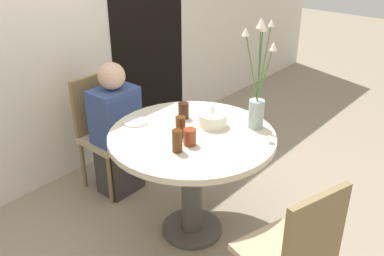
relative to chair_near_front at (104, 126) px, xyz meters
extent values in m
plane|color=gray|center=(-0.02, -0.93, -0.52)|extent=(16.00, 16.00, 0.00)
cube|color=silver|center=(-0.02, 0.40, 0.78)|extent=(8.00, 0.05, 2.60)
cube|color=black|center=(0.89, 0.36, 0.51)|extent=(0.90, 0.01, 2.05)
cylinder|color=beige|center=(-0.02, -0.93, 0.23)|extent=(1.07, 1.07, 0.04)
cylinder|color=#4C4742|center=(-0.02, -0.93, -0.14)|extent=(0.14, 0.14, 0.70)
cylinder|color=#4C4742|center=(-0.02, -0.93, -0.50)|extent=(0.43, 0.43, 0.03)
cube|color=tan|center=(0.00, -0.08, -0.08)|extent=(0.41, 0.41, 0.04)
cube|color=olive|center=(0.00, 0.10, 0.17)|extent=(0.38, 0.04, 0.46)
cylinder|color=olive|center=(-0.17, -0.25, -0.31)|extent=(0.03, 0.03, 0.42)
cylinder|color=olive|center=(0.17, -0.25, -0.31)|extent=(0.03, 0.03, 0.42)
cylinder|color=olive|center=(-0.17, 0.09, -0.31)|extent=(0.03, 0.03, 0.42)
cylinder|color=olive|center=(0.17, 0.09, -0.31)|extent=(0.03, 0.03, 0.42)
cube|color=tan|center=(-0.26, -1.75, -0.08)|extent=(0.50, 0.50, 0.04)
cube|color=olive|center=(-0.31, -1.93, 0.17)|extent=(0.37, 0.14, 0.46)
cylinder|color=olive|center=(-0.05, -1.64, -0.31)|extent=(0.03, 0.03, 0.42)
cylinder|color=white|center=(0.16, -0.96, 0.30)|extent=(0.18, 0.18, 0.09)
cylinder|color=#E54C4C|center=(0.16, -0.96, 0.36)|extent=(0.01, 0.01, 0.04)
cylinder|color=#9EB2AD|center=(0.33, -1.18, 0.35)|extent=(0.10, 0.10, 0.19)
cylinder|color=#4C7538|center=(0.31, -1.24, 0.63)|extent=(0.04, 0.11, 0.38)
cone|color=silver|center=(0.29, -1.29, 0.82)|extent=(0.05, 0.05, 0.05)
cylinder|color=#4C7538|center=(0.36, -1.17, 0.67)|extent=(0.07, 0.04, 0.46)
cone|color=silver|center=(0.39, -1.15, 0.90)|extent=(0.05, 0.05, 0.06)
cylinder|color=#4C7538|center=(0.34, -1.20, 0.69)|extent=(0.04, 0.05, 0.49)
cone|color=silver|center=(0.36, -1.22, 0.93)|extent=(0.04, 0.04, 0.04)
cylinder|color=#4C7538|center=(0.30, -1.14, 0.66)|extent=(0.05, 0.09, 0.44)
cone|color=silver|center=(0.28, -1.10, 0.88)|extent=(0.05, 0.05, 0.05)
cylinder|color=#4C7538|center=(0.35, -1.16, 0.68)|extent=(0.06, 0.05, 0.48)
cone|color=silver|center=(0.38, -1.14, 0.92)|extent=(0.06, 0.06, 0.07)
cylinder|color=silver|center=(-0.14, -0.54, 0.26)|extent=(0.17, 0.17, 0.01)
cylinder|color=#33190C|center=(0.12, -0.74, 0.31)|extent=(0.07, 0.07, 0.11)
cylinder|color=#51280F|center=(-0.25, -1.01, 0.32)|extent=(0.06, 0.06, 0.14)
cylinder|color=maroon|center=(-0.14, -1.02, 0.31)|extent=(0.08, 0.08, 0.10)
cylinder|color=#51280F|center=(-0.09, -0.90, 0.32)|extent=(0.06, 0.06, 0.13)
cube|color=#383333|center=(0.00, -0.16, -0.29)|extent=(0.31, 0.24, 0.46)
cube|color=#33477F|center=(0.00, -0.16, 0.15)|extent=(0.34, 0.24, 0.42)
sphere|color=#D1A889|center=(0.00, -0.16, 0.46)|extent=(0.20, 0.20, 0.20)
camera|label=1|loc=(-1.85, -2.49, 1.49)|focal=40.00mm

